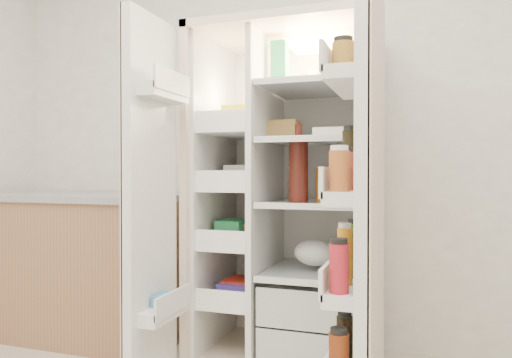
% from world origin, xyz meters
% --- Properties ---
extents(wall_back, '(4.00, 0.02, 2.70)m').
position_xyz_m(wall_back, '(0.00, 2.00, 1.35)').
color(wall_back, white).
rests_on(wall_back, floor).
extents(refrigerator, '(0.92, 0.70, 1.80)m').
position_xyz_m(refrigerator, '(0.06, 1.65, 0.75)').
color(refrigerator, beige).
rests_on(refrigerator, floor).
extents(freezer_door, '(0.15, 0.40, 1.72)m').
position_xyz_m(freezer_door, '(-0.45, 1.05, 0.89)').
color(freezer_door, silver).
rests_on(freezer_door, floor).
extents(fridge_door, '(0.17, 0.58, 1.72)m').
position_xyz_m(fridge_door, '(0.53, 0.96, 0.87)').
color(fridge_door, silver).
rests_on(fridge_door, floor).
extents(kitchen_counter, '(1.25, 0.66, 0.90)m').
position_xyz_m(kitchen_counter, '(-1.26, 1.66, 0.45)').
color(kitchen_counter, '#996D4C').
rests_on(kitchen_counter, floor).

